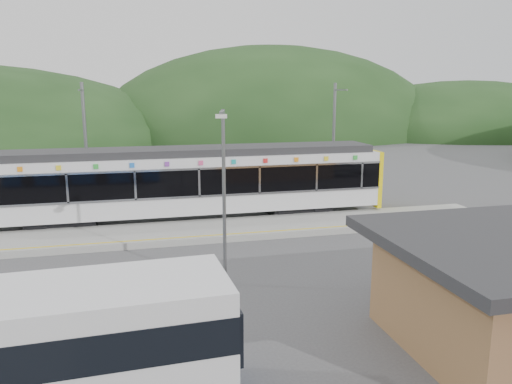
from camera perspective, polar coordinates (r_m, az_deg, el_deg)
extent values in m
plane|color=#4C4C4F|center=(20.67, -0.36, -7.05)|extent=(120.00, 120.00, 0.00)
ellipsoid|color=#1E3D19|center=(76.17, 1.87, 6.65)|extent=(52.00, 39.00, 26.00)
ellipsoid|color=#1E3D19|center=(83.63, 22.69, 6.21)|extent=(44.00, 33.00, 16.00)
cube|color=#9E9E99|center=(23.70, -2.23, -4.22)|extent=(26.00, 3.20, 0.30)
cube|color=yellow|center=(22.44, -1.56, -4.72)|extent=(26.00, 0.10, 0.01)
cube|color=black|center=(26.06, -21.18, -3.20)|extent=(3.20, 2.20, 0.56)
cube|color=black|center=(27.19, 4.75, -1.85)|extent=(3.20, 2.20, 0.56)
cube|color=silver|center=(25.77, -7.98, -0.98)|extent=(20.00, 2.90, 0.92)
cube|color=black|center=(25.54, -8.05, 1.61)|extent=(20.00, 2.96, 1.45)
cube|color=silver|center=(24.21, -7.64, -0.56)|extent=(20.00, 0.05, 0.10)
cube|color=silver|center=(23.96, -7.72, 2.60)|extent=(20.00, 0.05, 0.10)
cube|color=silver|center=(25.40, -8.11, 3.72)|extent=(20.00, 2.90, 0.45)
cube|color=#2D2D30|center=(25.35, -8.14, 4.63)|extent=(19.40, 2.50, 0.36)
cube|color=yellow|center=(28.43, 12.70, 1.79)|extent=(0.24, 2.92, 3.00)
cube|color=silver|center=(24.13, -20.77, 0.38)|extent=(0.10, 0.05, 1.35)
cube|color=silver|center=(23.95, -13.64, 0.73)|extent=(0.10, 0.05, 1.35)
cube|color=silver|center=(24.13, -6.50, 1.07)|extent=(0.10, 0.05, 1.35)
cube|color=silver|center=(24.68, 0.42, 1.38)|extent=(0.10, 0.05, 1.35)
cube|color=silver|center=(25.58, 6.95, 1.65)|extent=(0.10, 0.05, 1.35)
cube|color=silver|center=(26.56, 12.00, 1.85)|extent=(0.10, 0.05, 1.35)
cube|color=orange|center=(24.30, -25.37, 2.37)|extent=(0.22, 0.04, 0.22)
cube|color=yellow|center=(24.03, -21.64, 2.58)|extent=(0.22, 0.04, 0.22)
cube|color=green|center=(23.86, -17.83, 2.78)|extent=(0.22, 0.04, 0.22)
cube|color=blue|center=(23.80, -13.99, 2.98)|extent=(0.22, 0.04, 0.22)
cube|color=purple|center=(23.85, -10.14, 3.16)|extent=(0.22, 0.04, 0.22)
cube|color=#E54C8C|center=(24.00, -6.32, 3.32)|extent=(0.22, 0.04, 0.22)
cube|color=#19A5A5|center=(24.26, -2.57, 3.47)|extent=(0.22, 0.04, 0.22)
cube|color=red|center=(24.62, 1.10, 3.60)|extent=(0.22, 0.04, 0.22)
cube|color=orange|center=(25.07, 4.64, 3.71)|extent=(0.22, 0.04, 0.22)
cube|color=yellow|center=(25.62, 8.04, 3.80)|extent=(0.22, 0.04, 0.22)
cube|color=green|center=(26.26, 11.29, 3.88)|extent=(0.22, 0.04, 0.22)
cylinder|color=slate|center=(27.92, -18.83, 4.60)|extent=(0.18, 0.18, 7.00)
cube|color=slate|center=(26.95, -19.41, 10.95)|extent=(0.08, 1.80, 0.08)
cylinder|color=slate|center=(30.12, 8.84, 5.55)|extent=(0.18, 0.18, 7.00)
cube|color=slate|center=(29.22, 9.65, 11.44)|extent=(0.08, 1.80, 0.08)
cylinder|color=slate|center=(16.69, -3.66, -0.92)|extent=(0.12, 0.12, 6.00)
cube|color=slate|center=(15.87, -3.51, 9.01)|extent=(0.35, 1.00, 0.12)
cube|color=silver|center=(15.43, -3.20, 8.64)|extent=(0.38, 0.26, 0.12)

